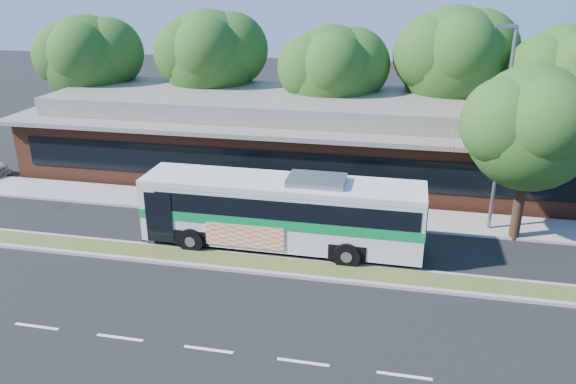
# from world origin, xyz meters

# --- Properties ---
(ground) EXTENTS (120.00, 120.00, 0.00)m
(ground) POSITION_xyz_m (0.00, 0.00, 0.00)
(ground) COLOR black
(ground) RESTS_ON ground
(median_strip) EXTENTS (26.00, 1.10, 0.15)m
(median_strip) POSITION_xyz_m (0.00, 0.60, 0.07)
(median_strip) COLOR #404F21
(median_strip) RESTS_ON ground
(sidewalk) EXTENTS (44.00, 2.60, 0.12)m
(sidewalk) POSITION_xyz_m (0.00, 6.40, 0.06)
(sidewalk) COLOR gray
(sidewalk) RESTS_ON ground
(parking_lot) EXTENTS (14.00, 12.00, 0.01)m
(parking_lot) POSITION_xyz_m (-18.00, 10.00, 0.01)
(parking_lot) COLOR black
(parking_lot) RESTS_ON ground
(plaza_building) EXTENTS (33.20, 11.20, 4.45)m
(plaza_building) POSITION_xyz_m (0.00, 12.99, 2.13)
(plaza_building) COLOR brown
(plaza_building) RESTS_ON ground
(lamp_post) EXTENTS (0.93, 0.18, 9.07)m
(lamp_post) POSITION_xyz_m (9.56, 6.00, 4.90)
(lamp_post) COLOR slate
(lamp_post) RESTS_ON ground
(tree_bg_a) EXTENTS (6.47, 5.80, 8.63)m
(tree_bg_a) POSITION_xyz_m (-14.58, 15.14, 5.87)
(tree_bg_a) COLOR black
(tree_bg_a) RESTS_ON ground
(tree_bg_b) EXTENTS (6.69, 6.00, 9.00)m
(tree_bg_b) POSITION_xyz_m (-6.57, 16.14, 6.14)
(tree_bg_b) COLOR black
(tree_bg_b) RESTS_ON ground
(tree_bg_c) EXTENTS (6.24, 5.60, 8.26)m
(tree_bg_c) POSITION_xyz_m (1.40, 15.13, 5.59)
(tree_bg_c) COLOR black
(tree_bg_c) RESTS_ON ground
(tree_bg_d) EXTENTS (6.91, 6.20, 9.37)m
(tree_bg_d) POSITION_xyz_m (8.45, 16.15, 6.42)
(tree_bg_d) COLOR black
(tree_bg_d) RESTS_ON ground
(tree_bg_e) EXTENTS (6.47, 5.80, 8.50)m
(tree_bg_e) POSITION_xyz_m (14.42, 15.14, 5.74)
(tree_bg_e) COLOR black
(tree_bg_e) RESTS_ON ground
(transit_bus) EXTENTS (11.79, 2.83, 3.30)m
(transit_bus) POSITION_xyz_m (0.77, 2.40, 1.84)
(transit_bus) COLOR beige
(transit_bus) RESTS_ON ground
(sidewalk_tree) EXTENTS (5.82, 5.22, 7.63)m
(sidewalk_tree) POSITION_xyz_m (10.96, 5.43, 5.15)
(sidewalk_tree) COLOR black
(sidewalk_tree) RESTS_ON ground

